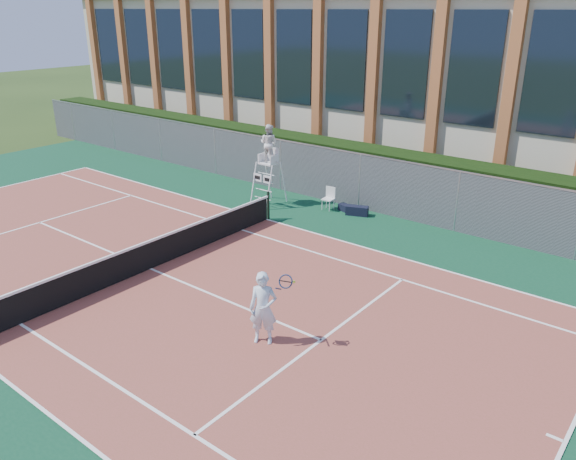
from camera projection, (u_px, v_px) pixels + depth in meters
The scene contains 12 objects.
ground at pixel (150, 270), 17.17m from camera, with size 120.00×120.00×0.00m, color #233814.
apron at pixel (175, 259), 17.89m from camera, with size 36.00×20.00×0.01m, color #0D3C25.
tennis_court at pixel (150, 269), 17.16m from camera, with size 23.77×10.97×0.02m, color brown.
tennis_net at pixel (149, 254), 16.97m from camera, with size 0.10×11.30×1.10m.
fence at pixel (318, 173), 23.17m from camera, with size 40.00×0.06×2.20m, color #595E60, non-canonical shape.
hedge at pixel (334, 167), 24.05m from camera, with size 40.00×1.40×2.20m, color black.
building at pixel (423, 77), 28.72m from camera, with size 45.00×10.60×8.22m.
umpire_chair at pixel (269, 146), 22.09m from camera, with size 0.92×1.41×3.29m.
plastic_chair at pixel (329, 196), 22.11m from camera, with size 0.45×0.45×0.90m.
sports_bag_near at pixel (357, 211), 21.59m from camera, with size 0.85×0.34×0.36m, color black.
sports_bag_far at pixel (346, 208), 21.99m from camera, with size 0.67×0.29×0.27m, color black.
tennis_player at pixel (263, 308), 13.08m from camera, with size 1.06×0.80×1.81m.
Camera 1 is at (12.94, -9.54, 7.45)m, focal length 35.00 mm.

